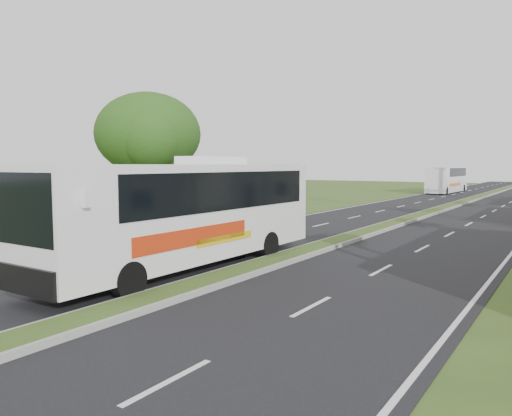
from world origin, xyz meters
The scene contains 8 objects.
ground centered at (0.00, 0.00, 0.00)m, with size 180.00×180.00×0.00m, color #334D1C.
road_asphalt centered at (0.00, 20.00, 0.01)m, with size 14.00×160.00×0.02m, color black.
median_strip centered at (0.00, 20.00, 0.10)m, with size 1.20×160.00×0.18m.
lane_edge_left centered at (-6.70, 20.00, 0.00)m, with size 0.12×160.00×0.01m, color silver.
shade_tree centered at (-12.11, 10.02, 5.03)m, with size 6.30×6.00×7.54m.
coach_bus_main centered at (-1.80, 1.78, 2.05)m, with size 2.51×11.54×3.72m.
coach_bus_far centered at (-4.96, 53.27, 1.77)m, with size 2.68×10.76×3.11m.
motorcyclist centered at (-2.00, 4.00, 0.88)m, with size 1.64×0.64×2.34m.
Camera 1 is at (8.84, -10.63, 3.45)m, focal length 35.00 mm.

